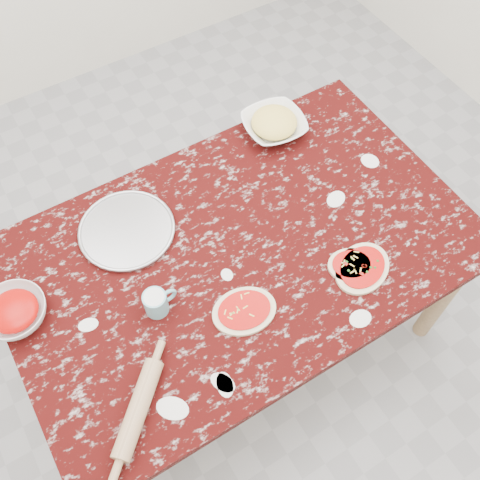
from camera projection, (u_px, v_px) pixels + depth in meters
The scene contains 10 objects.
ground at pixel (240, 332), 2.52m from camera, with size 4.00×4.00×0.00m, color gray.
worktable at pixel (240, 260), 1.95m from camera, with size 1.60×1.00×0.75m.
pizza_tray at pixel (127, 231), 1.91m from camera, with size 0.33×0.33×0.01m, color #B2B2B7.
sauce_bowl at pixel (15, 313), 1.72m from camera, with size 0.21×0.21×0.06m, color white.
cheese_bowl at pixel (274, 125), 2.15m from camera, with size 0.24×0.24×0.06m, color white.
flour_mug at pixel (157, 302), 1.72m from camera, with size 0.11×0.08×0.09m.
pizza_left at pixel (244, 311), 1.75m from camera, with size 0.24×0.20×0.02m.
pizza_mid at pixel (351, 265), 1.84m from camera, with size 0.20×0.18×0.02m.
pizza_right at pixel (362, 268), 1.83m from camera, with size 0.26×0.23×0.02m.
rolling_pin at pixel (138, 409), 1.56m from camera, with size 0.06×0.06×0.29m, color tan.
Camera 1 is at (-0.51, -0.84, 2.36)m, focal length 40.95 mm.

